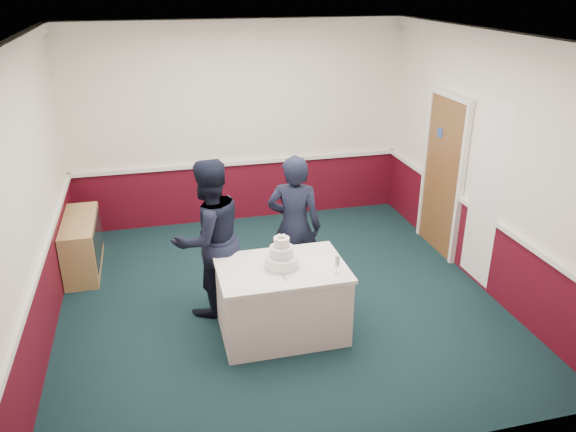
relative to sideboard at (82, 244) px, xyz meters
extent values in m
plane|color=#122A2C|center=(2.28, -1.34, -0.35)|extent=(5.00, 5.00, 0.00)
cube|color=white|center=(2.28, 1.14, 1.15)|extent=(5.00, 0.05, 3.00)
cube|color=white|center=(-0.20, -1.34, 1.15)|extent=(0.05, 5.00, 3.00)
cube|color=white|center=(4.75, -1.34, 1.15)|extent=(0.05, 5.00, 3.00)
cube|color=white|center=(2.28, -1.34, 2.62)|extent=(5.00, 5.00, 0.05)
cube|color=#4F0A18|center=(2.28, 1.14, 0.10)|extent=(5.00, 0.02, 0.90)
cube|color=white|center=(2.28, 1.13, 0.57)|extent=(4.98, 0.05, 0.06)
cube|color=white|center=(2.28, 1.12, 2.58)|extent=(5.00, 0.08, 0.12)
cube|color=brown|center=(4.74, -0.54, 0.70)|extent=(0.05, 0.90, 2.10)
cube|color=#234799|center=(4.71, -0.39, 1.27)|extent=(0.01, 0.12, 0.12)
cube|color=white|center=(4.70, -1.59, 0.85)|extent=(0.02, 0.60, 2.20)
cube|color=tan|center=(0.00, 0.00, 0.00)|extent=(0.40, 1.20, 0.70)
cube|color=black|center=(0.20, 0.00, 0.05)|extent=(0.01, 1.00, 0.50)
cube|color=white|center=(2.16, -2.00, 0.03)|extent=(1.28, 0.88, 0.76)
cube|color=white|center=(2.16, -2.00, 0.42)|extent=(1.32, 0.92, 0.04)
cylinder|color=white|center=(2.16, -2.00, 0.50)|extent=(0.34, 0.34, 0.12)
cylinder|color=#B8BEC4|center=(2.16, -2.00, 0.45)|extent=(0.35, 0.35, 0.03)
cylinder|color=white|center=(2.16, -2.00, 0.61)|extent=(0.24, 0.24, 0.11)
cylinder|color=#B8BEC4|center=(2.16, -2.00, 0.57)|extent=(0.25, 0.25, 0.02)
cylinder|color=white|center=(2.16, -2.00, 0.72)|extent=(0.16, 0.16, 0.10)
cylinder|color=#B8BEC4|center=(2.16, -2.00, 0.68)|extent=(0.17, 0.17, 0.02)
sphere|color=#EDE5C9|center=(2.16, -2.00, 0.79)|extent=(0.03, 0.03, 0.03)
sphere|color=#EDE5C9|center=(2.19, -1.98, 0.79)|extent=(0.03, 0.03, 0.03)
sphere|color=#EDE5C9|center=(2.14, -1.97, 0.79)|extent=(0.03, 0.03, 0.03)
sphere|color=#EDE5C9|center=(2.18, -2.02, 0.79)|extent=(0.03, 0.03, 0.03)
sphere|color=#EDE5C9|center=(2.14, -2.01, 0.79)|extent=(0.03, 0.03, 0.03)
cube|color=silver|center=(2.13, -2.20, 0.44)|extent=(0.04, 0.22, 0.00)
cylinder|color=silver|center=(2.66, -2.28, 0.44)|extent=(0.05, 0.05, 0.01)
cylinder|color=silver|center=(2.66, -2.28, 0.49)|extent=(0.01, 0.01, 0.09)
cylinder|color=silver|center=(2.66, -2.28, 0.59)|extent=(0.04, 0.04, 0.11)
imported|color=black|center=(1.50, -1.37, 0.55)|extent=(1.08, 0.99, 1.80)
imported|color=black|center=(2.50, -1.22, 0.51)|extent=(0.74, 0.62, 1.72)
camera|label=1|loc=(0.99, -6.94, 3.19)|focal=35.00mm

